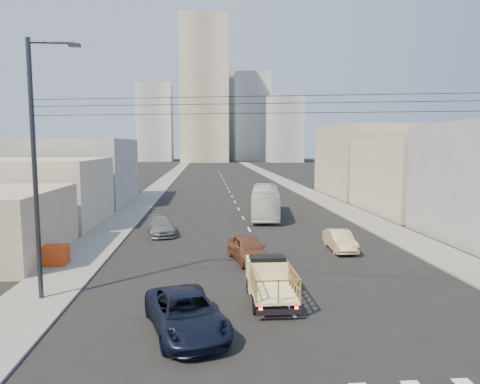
{
  "coord_description": "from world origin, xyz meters",
  "views": [
    {
      "loc": [
        -3.74,
        -16.16,
        7.29
      ],
      "look_at": [
        -0.96,
        17.98,
        3.5
      ],
      "focal_mm": 32.0,
      "sensor_mm": 36.0,
      "label": 1
    }
  ],
  "objects": [
    {
      "name": "ground",
      "position": [
        0.0,
        0.0,
        0.0
      ],
      "size": [
        420.0,
        420.0,
        0.0
      ],
      "primitive_type": "plane",
      "color": "black",
      "rests_on": "ground"
    },
    {
      "name": "bldg_left_far",
      "position": [
        -19.5,
        39.0,
        4.0
      ],
      "size": [
        12.0,
        16.0,
        8.0
      ],
      "primitive_type": "cube",
      "color": "gray",
      "rests_on": "ground"
    },
    {
      "name": "lane_dashes",
      "position": [
        0.0,
        53.0,
        0.01
      ],
      "size": [
        0.15,
        104.0,
        0.01
      ],
      "color": "silver",
      "rests_on": "ground"
    },
    {
      "name": "crate_stack",
      "position": [
        -13.0,
        9.77,
        0.69
      ],
      "size": [
        1.8,
        1.2,
        1.14
      ],
      "color": "#BD3B11",
      "rests_on": "sidewalk_left"
    },
    {
      "name": "midrise_back",
      "position": [
        6.0,
        200.0,
        22.0
      ],
      "size": [
        18.0,
        18.0,
        44.0
      ],
      "primitive_type": "cube",
      "color": "gray",
      "rests_on": "ground"
    },
    {
      "name": "bldg_left_mid",
      "position": [
        -19.0,
        24.0,
        3.0
      ],
      "size": [
        11.0,
        12.0,
        6.0
      ],
      "primitive_type": "cube",
      "color": "#B2A68F",
      "rests_on": "ground"
    },
    {
      "name": "high_rise_tower",
      "position": [
        -4.0,
        170.0,
        30.0
      ],
      "size": [
        20.0,
        20.0,
        60.0
      ],
      "primitive_type": "cube",
      "color": "tan",
      "rests_on": "ground"
    },
    {
      "name": "overhead_wires",
      "position": [
        0.0,
        1.5,
        8.97
      ],
      "size": [
        23.01,
        5.02,
        0.72
      ],
      "color": "black",
      "rests_on": "ground"
    },
    {
      "name": "sidewalk_right",
      "position": [
        11.75,
        70.0,
        0.06
      ],
      "size": [
        3.5,
        180.0,
        0.12
      ],
      "primitive_type": "cube",
      "color": "slate",
      "rests_on": "ground"
    },
    {
      "name": "city_bus",
      "position": [
        2.33,
        26.55,
        1.55
      ],
      "size": [
        4.08,
        11.39,
        3.1
      ],
      "primitive_type": "imported",
      "rotation": [
        0.0,
        0.0,
        -0.13
      ],
      "color": "silver",
      "rests_on": "ground"
    },
    {
      "name": "sidewalk_left",
      "position": [
        -11.75,
        70.0,
        0.06
      ],
      "size": [
        3.5,
        180.0,
        0.12
      ],
      "primitive_type": "cube",
      "color": "slate",
      "rests_on": "ground"
    },
    {
      "name": "flatbed_pickup",
      "position": [
        -0.76,
        3.13,
        1.09
      ],
      "size": [
        1.95,
        4.41,
        1.9
      ],
      "color": "beige",
      "rests_on": "ground"
    },
    {
      "name": "bldg_right_far",
      "position": [
        20.0,
        44.0,
        5.0
      ],
      "size": [
        12.0,
        16.0,
        10.0
      ],
      "primitive_type": "cube",
      "color": "tan",
      "rests_on": "ground"
    },
    {
      "name": "streetlamp_left",
      "position": [
        -11.39,
        4.0,
        6.44
      ],
      "size": [
        2.36,
        0.25,
        12.0
      ],
      "color": "#2D2D33",
      "rests_on": "ground"
    },
    {
      "name": "bldg_right_mid",
      "position": [
        19.5,
        28.0,
        4.0
      ],
      "size": [
        11.0,
        14.0,
        8.0
      ],
      "primitive_type": "cube",
      "color": "#B2A68F",
      "rests_on": "ground"
    },
    {
      "name": "sedan_tan",
      "position": [
        5.54,
        12.26,
        0.69
      ],
      "size": [
        1.59,
        4.24,
        1.39
      ],
      "primitive_type": "imported",
      "rotation": [
        0.0,
        0.0,
        -0.03
      ],
      "color": "tan",
      "rests_on": "ground"
    },
    {
      "name": "sedan_grey",
      "position": [
        -7.38,
        18.56,
        0.69
      ],
      "size": [
        2.79,
        5.06,
        1.39
      ],
      "primitive_type": "imported",
      "rotation": [
        0.0,
        0.0,
        0.18
      ],
      "color": "slate",
      "rests_on": "ground"
    },
    {
      "name": "navy_pickup",
      "position": [
        -4.55,
        -0.01,
        0.76
      ],
      "size": [
        3.94,
        5.95,
        1.52
      ],
      "primitive_type": "imported",
      "rotation": [
        0.0,
        0.0,
        0.28
      ],
      "color": "black",
      "rests_on": "ground"
    },
    {
      "name": "midrise_ne",
      "position": [
        18.0,
        185.0,
        20.0
      ],
      "size": [
        16.0,
        16.0,
        40.0
      ],
      "primitive_type": "cube",
      "color": "#999CA1",
      "rests_on": "ground"
    },
    {
      "name": "midrise_nw",
      "position": [
        -26.0,
        180.0,
        17.0
      ],
      "size": [
        15.0,
        15.0,
        34.0
      ],
      "primitive_type": "cube",
      "color": "#999CA1",
      "rests_on": "ground"
    },
    {
      "name": "midrise_east",
      "position": [
        30.0,
        165.0,
        14.0
      ],
      "size": [
        14.0,
        14.0,
        28.0
      ],
      "primitive_type": "cube",
      "color": "#999CA1",
      "rests_on": "ground"
    },
    {
      "name": "sedan_brown",
      "position": [
        -1.1,
        10.02,
        0.8
      ],
      "size": [
        2.76,
        4.96,
        1.6
      ],
      "primitive_type": "imported",
      "rotation": [
        0.0,
        0.0,
        0.2
      ],
      "color": "brown",
      "rests_on": "ground"
    }
  ]
}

